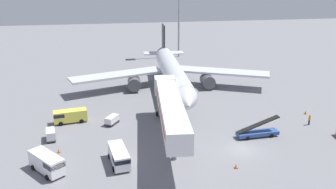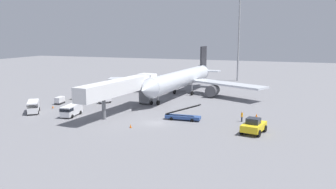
# 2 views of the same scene
# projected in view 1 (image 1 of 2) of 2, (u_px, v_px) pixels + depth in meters

# --- Properties ---
(ground_plane) EXTENTS (300.00, 300.00, 0.00)m
(ground_plane) POSITION_uv_depth(u_px,v_px,m) (242.00, 150.00, 47.48)
(ground_plane) COLOR slate
(airplane_at_gate) EXTENTS (42.87, 42.66, 11.82)m
(airplane_at_gate) POSITION_uv_depth(u_px,v_px,m) (171.00, 71.00, 71.97)
(airplane_at_gate) COLOR silver
(airplane_at_gate) RESTS_ON ground
(jet_bridge) EXTENTS (5.78, 24.15, 6.73)m
(jet_bridge) POSITION_uv_depth(u_px,v_px,m) (170.00, 106.00, 49.58)
(jet_bridge) COLOR silver
(jet_bridge) RESTS_ON ground
(belt_loader_truck) EXTENTS (6.47, 1.94, 3.10)m
(belt_loader_truck) POSITION_uv_depth(u_px,v_px,m) (258.00, 132.00, 51.17)
(belt_loader_truck) COLOR #2D4C8E
(belt_loader_truck) RESTS_ON ground
(service_van_far_right) EXTENTS (2.71, 5.65, 2.11)m
(service_van_far_right) POSITION_uv_depth(u_px,v_px,m) (119.00, 156.00, 43.30)
(service_van_far_right) COLOR white
(service_van_far_right) RESTS_ON ground
(service_van_near_center) EXTENTS (5.48, 2.64, 2.13)m
(service_van_near_center) POSITION_uv_depth(u_px,v_px,m) (69.00, 116.00, 56.11)
(service_van_near_center) COLOR #E5DB4C
(service_van_near_center) RESTS_ON ground
(service_van_far_left) EXTENTS (4.82, 5.49, 2.34)m
(service_van_far_left) POSITION_uv_depth(u_px,v_px,m) (47.00, 163.00, 41.48)
(service_van_far_left) COLOR white
(service_van_far_left) RESTS_ON ground
(baggage_cart_near_left) EXTENTS (1.59, 2.80, 1.57)m
(baggage_cart_near_left) POSITION_uv_depth(u_px,v_px,m) (51.00, 134.00, 50.12)
(baggage_cart_near_left) COLOR #38383D
(baggage_cart_near_left) RESTS_ON ground
(baggage_cart_near_right) EXTENTS (2.52, 2.91, 1.37)m
(baggage_cart_near_right) POSITION_uv_depth(u_px,v_px,m) (112.00, 120.00, 55.66)
(baggage_cart_near_right) COLOR #38383D
(baggage_cart_near_right) RESTS_ON ground
(ground_crew_worker_foreground) EXTENTS (0.48, 0.48, 1.82)m
(ground_crew_worker_foreground) POSITION_uv_depth(u_px,v_px,m) (309.00, 119.00, 55.33)
(ground_crew_worker_foreground) COLOR #1E2333
(ground_crew_worker_foreground) RESTS_ON ground
(safety_cone_alpha) EXTENTS (0.39, 0.39, 0.59)m
(safety_cone_alpha) POSITION_uv_depth(u_px,v_px,m) (59.00, 151.00, 46.57)
(safety_cone_alpha) COLOR black
(safety_cone_alpha) RESTS_ON ground
(safety_cone_bravo) EXTENTS (0.45, 0.45, 0.69)m
(safety_cone_bravo) POSITION_uv_depth(u_px,v_px,m) (306.00, 112.00, 59.95)
(safety_cone_bravo) COLOR black
(safety_cone_bravo) RESTS_ON ground
(safety_cone_charlie) EXTENTS (0.41, 0.41, 0.62)m
(safety_cone_charlie) POSITION_uv_depth(u_px,v_px,m) (236.00, 166.00, 42.71)
(safety_cone_charlie) COLOR black
(safety_cone_charlie) RESTS_ON ground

